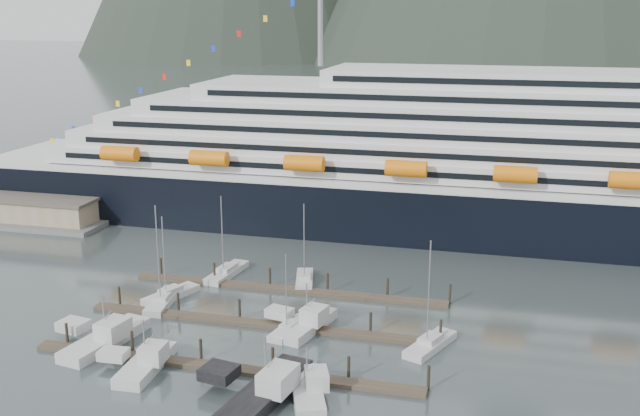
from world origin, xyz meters
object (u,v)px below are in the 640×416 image
Objects in this scene: sailboat_a at (171,295)px; trawler_c at (264,389)px; sailboat_h at (430,345)px; sailboat_f at (304,280)px; cruise_ship at (532,172)px; trawler_a at (104,338)px; sailboat_e at (227,273)px; trawler_e at (306,323)px; sailboat_c at (290,329)px; trawler_d at (306,389)px; sailboat_b at (163,301)px; trawler_b at (145,363)px; warehouse at (9,205)px.

trawler_c is (22.52, -24.01, 0.55)m from sailboat_a.
sailboat_f is at bearing 71.69° from sailboat_h.
trawler_a is at bearing -129.65° from cruise_ship.
sailboat_e is 24.35m from trawler_e.
sailboat_c is 0.81× the size of trawler_a.
sailboat_a is at bearing 101.44° from sailboat_h.
sailboat_c is at bearing 17.70° from trawler_c.
trawler_a is at bearing 127.97° from trawler_e.
trawler_e is at bearing -177.75° from sailboat_f.
cruise_ship is 19.12× the size of trawler_d.
sailboat_h is (38.60, -4.75, 0.00)m from sailboat_b.
sailboat_c is 0.82× the size of sailboat_e.
trawler_e is at bearing -106.84° from sailboat_b.
cruise_ship is 18.67× the size of sailboat_c.
trawler_b is 0.68× the size of trawler_c.
trawler_c is at bearing -111.85° from cruise_ship.
cruise_ship is at bearing -54.70° from sailboat_b.
sailboat_e reaches higher than sailboat_c.
cruise_ship reaches higher than sailboat_e.
cruise_ship is 16.18× the size of sailboat_a.
sailboat_h reaches higher than warehouse.
sailboat_c is at bearing 175.49° from sailboat_f.
sailboat_a reaches higher than trawler_d.
trawler_b is 0.94× the size of trawler_e.
trawler_c is (15.61, -2.65, 0.09)m from trawler_b.
sailboat_e reaches higher than trawler_d.
trawler_d is (22.43, -33.50, 0.40)m from sailboat_e.
sailboat_a is at bearing 108.34° from sailboat_f.
sailboat_c reaches higher than warehouse.
trawler_b is 19.92m from trawler_d.
trawler_b reaches higher than warehouse.
sailboat_f is at bearing -23.31° from trawler_a.
sailboat_e is at bearing -21.51° from warehouse.
sailboat_b is (51.40, -35.41, -1.81)m from warehouse.
trawler_b is at bearing 90.38° from trawler_c.
trawler_b is (58.38, -54.32, -1.36)m from warehouse.
sailboat_b reaches higher than sailboat_f.
sailboat_e reaches higher than trawler_c.
trawler_d is (-11.73, -15.35, 0.39)m from sailboat_h.
sailboat_e is at bearing -142.88° from cruise_ship.
warehouse is 3.13× the size of sailboat_h.
trawler_a is (-21.37, -9.53, 0.54)m from sailboat_c.
sailboat_b is at bearing 32.38° from trawler_d.
trawler_b is 0.98× the size of trawler_d.
sailboat_e reaches higher than sailboat_a.
trawler_e is (-16.44, 1.46, 0.47)m from sailboat_h.
warehouse is 70.57m from trawler_a.
trawler_c reaches higher than trawler_a.
sailboat_c reaches higher than trawler_e.
trawler_b is at bearing -110.72° from trawler_a.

